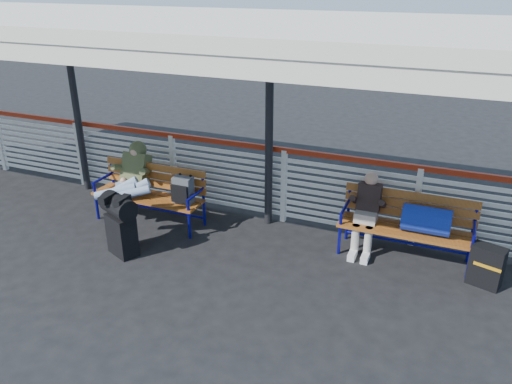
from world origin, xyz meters
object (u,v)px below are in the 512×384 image
at_px(bench_right, 418,220).
at_px(traveler_man, 128,185).
at_px(luggage_stack, 120,223).
at_px(bench_left, 158,189).
at_px(companion_person, 366,212).
at_px(suitcase_side, 486,266).

relative_size(bench_right, traveler_man, 1.10).
bearing_deg(luggage_stack, bench_left, 115.67).
distance_m(traveler_man, companion_person, 3.55).
distance_m(companion_person, suitcase_side, 1.66).
bearing_deg(bench_right, suitcase_side, -18.18).
height_order(luggage_stack, traveler_man, traveler_man).
distance_m(luggage_stack, bench_right, 4.07).
bearing_deg(bench_left, suitcase_side, 0.99).
relative_size(traveler_man, suitcase_side, 2.97).
bearing_deg(bench_left, companion_person, 6.83).
relative_size(luggage_stack, suitcase_side, 1.64).
height_order(luggage_stack, bench_right, bench_right).
distance_m(bench_left, suitcase_side, 4.78).
distance_m(luggage_stack, suitcase_side, 4.86).
bearing_deg(companion_person, suitcase_side, -10.54).
xyz_separation_m(bench_left, companion_person, (3.17, 0.38, 0.02)).
relative_size(luggage_stack, traveler_man, 0.55).
height_order(traveler_man, suitcase_side, traveler_man).
distance_m(luggage_stack, companion_person, 3.43).
bearing_deg(companion_person, traveler_man, -168.10).
bearing_deg(luggage_stack, bench_right, 43.66).
xyz_separation_m(luggage_stack, companion_person, (3.13, 1.42, 0.11)).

